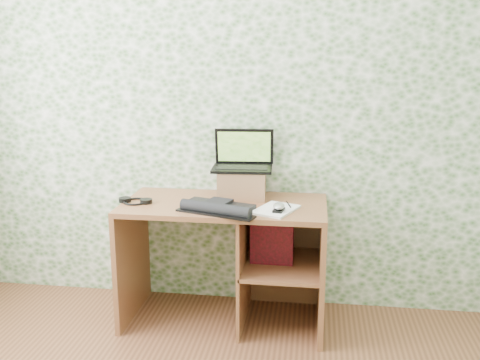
# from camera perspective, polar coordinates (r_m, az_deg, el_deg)

# --- Properties ---
(wall_back) EXTENTS (3.50, 0.00, 3.50)m
(wall_back) POSITION_cam_1_polar(r_m,az_deg,el_deg) (3.36, -0.87, 8.05)
(wall_back) COLOR white
(wall_back) RESTS_ON ground
(desk) EXTENTS (1.20, 0.60, 0.75)m
(desk) POSITION_cam_1_polar(r_m,az_deg,el_deg) (3.26, -0.22, -6.93)
(desk) COLOR brown
(desk) RESTS_ON floor
(riser) EXTENTS (0.30, 0.26, 0.17)m
(riser) POSITION_cam_1_polar(r_m,az_deg,el_deg) (3.26, 0.22, -0.39)
(riser) COLOR brown
(riser) RESTS_ON desk
(laptop) EXTENTS (0.38, 0.28, 0.24)m
(laptop) POSITION_cam_1_polar(r_m,az_deg,el_deg) (3.27, 0.31, 2.20)
(laptop) COLOR black
(laptop) RESTS_ON riser
(keyboard) EXTENTS (0.46, 0.35, 0.06)m
(keyboard) POSITION_cam_1_polar(r_m,az_deg,el_deg) (2.99, -2.44, -2.94)
(keyboard) COLOR black
(keyboard) RESTS_ON desk
(headphones) EXTENTS (0.21, 0.16, 0.03)m
(headphones) POSITION_cam_1_polar(r_m,az_deg,el_deg) (3.22, -11.08, -2.21)
(headphones) COLOR black
(headphones) RESTS_ON desk
(notepad) EXTENTS (0.28, 0.32, 0.01)m
(notepad) POSITION_cam_1_polar(r_m,az_deg,el_deg) (3.01, 3.84, -3.17)
(notepad) COLOR white
(notepad) RESTS_ON desk
(mouse) EXTENTS (0.08, 0.11, 0.03)m
(mouse) POSITION_cam_1_polar(r_m,az_deg,el_deg) (2.96, 4.16, -2.99)
(mouse) COLOR #B3B3B5
(mouse) RESTS_ON notepad
(pen) EXTENTS (0.04, 0.12, 0.01)m
(pen) POSITION_cam_1_polar(r_m,az_deg,el_deg) (3.08, 5.21, -2.59)
(pen) COLOR black
(pen) RESTS_ON notepad
(red_box) EXTENTS (0.26, 0.09, 0.30)m
(red_box) POSITION_cam_1_polar(r_m,az_deg,el_deg) (3.19, 3.44, -6.25)
(red_box) COLOR maroon
(red_box) RESTS_ON desk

